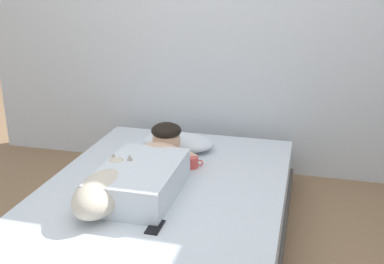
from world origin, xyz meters
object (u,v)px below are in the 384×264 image
object	(u,v)px
cell_phone	(155,227)
bed	(164,212)
pillow	(178,142)
coffee_cup	(192,162)
person_lying	(148,168)
dog	(104,190)

from	to	relation	value
cell_phone	bed	bearing A→B (deg)	102.67
pillow	coffee_cup	bearing A→B (deg)	-58.34
bed	person_lying	bearing A→B (deg)	177.12
bed	pillow	size ratio (longest dim) A/B	3.81
bed	dog	bearing A→B (deg)	-125.51
pillow	person_lying	bearing A→B (deg)	-91.08
pillow	coffee_cup	xyz separation A→B (m)	(0.18, -0.28, -0.02)
bed	dog	xyz separation A→B (m)	(-0.23, -0.32, 0.28)
person_lying	cell_phone	distance (m)	0.51
bed	cell_phone	world-z (taller)	cell_phone
coffee_cup	pillow	bearing A→B (deg)	121.66
pillow	cell_phone	distance (m)	1.07
dog	cell_phone	xyz separation A→B (m)	(0.33, -0.14, -0.10)
dog	cell_phone	bearing A→B (deg)	-22.26
bed	coffee_cup	size ratio (longest dim) A/B	15.85
pillow	dog	bearing A→B (deg)	-99.15
bed	cell_phone	size ratio (longest dim) A/B	14.15
bed	pillow	world-z (taller)	pillow
bed	person_lying	xyz separation A→B (m)	(-0.09, 0.00, 0.28)
bed	dog	world-z (taller)	dog
person_lying	coffee_cup	distance (m)	0.36
coffee_cup	cell_phone	world-z (taller)	coffee_cup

